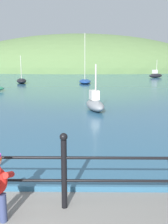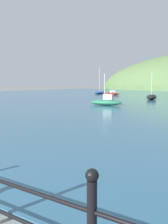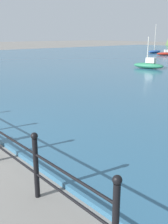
{
  "view_description": "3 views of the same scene",
  "coord_description": "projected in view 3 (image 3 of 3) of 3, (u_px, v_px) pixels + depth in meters",
  "views": [
    {
      "loc": [
        2.01,
        -2.27,
        2.22
      ],
      "look_at": [
        1.92,
        4.53,
        0.97
      ],
      "focal_mm": 42.0,
      "sensor_mm": 36.0,
      "label": 1
    },
    {
      "loc": [
        4.65,
        -0.32,
        1.94
      ],
      "look_at": [
        -0.16,
        6.62,
        0.98
      ],
      "focal_mm": 42.0,
      "sensor_mm": 36.0,
      "label": 2
    },
    {
      "loc": [
        7.03,
        -0.54,
        2.75
      ],
      "look_at": [
        1.98,
        3.9,
        0.76
      ],
      "focal_mm": 42.0,
      "sensor_mm": 36.0,
      "label": 3
    }
  ],
  "objects": [
    {
      "name": "boat_blue_hull",
      "position": [
        155.0,
        51.0,
        40.29
      ],
      "size": [
        1.76,
        3.62,
        4.2
      ],
      "color": "#1E4793",
      "rests_on": "water"
    },
    {
      "name": "boat_far_left",
      "position": [
        165.0,
        53.0,
        35.43
      ],
      "size": [
        2.07,
        2.2,
        0.73
      ],
      "color": "maroon",
      "rests_on": "water"
    },
    {
      "name": "boat_mid_harbor",
      "position": [
        149.0,
        65.0,
        21.42
      ],
      "size": [
        2.68,
        1.41,
        2.51
      ],
      "color": "#287551",
      "rests_on": "water"
    }
  ]
}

